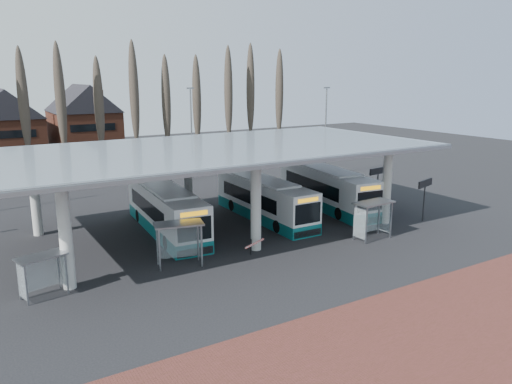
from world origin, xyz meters
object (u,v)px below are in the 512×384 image
shelter_1 (179,234)px  shelter_2 (372,212)px  shelter_0 (41,266)px  bus_3 (326,188)px  bus_2 (264,200)px  bus_1 (166,211)px

shelter_1 → shelter_2: size_ratio=1.07×
shelter_0 → shelter_2: (21.67, -1.92, 0.32)m
bus_3 → shelter_2: (-2.95, -8.72, 0.34)m
shelter_0 → shelter_2: bearing=-19.6°
bus_2 → shelter_2: 9.21m
bus_3 → shelter_2: bearing=-101.5°
bus_3 → shelter_1: bearing=-151.9°
bus_3 → shelter_2: 9.21m
bus_3 → bus_2: bearing=-170.1°
shelter_1 → shelter_2: (13.76, -2.32, -0.00)m
bus_1 → shelter_0: size_ratio=4.62×
bus_3 → shelter_1: (-16.71, -6.40, 0.34)m
bus_1 → shelter_2: size_ratio=4.13×
shelter_2 → shelter_0: bearing=172.1°
bus_2 → bus_3: (6.70, 0.32, 0.09)m
bus_3 → shelter_0: 25.54m
bus_2 → shelter_1: (-10.01, -6.08, 0.43)m
bus_1 → shelter_2: bus_1 is taller
bus_1 → shelter_1: bearing=-100.7°
shelter_0 → bus_1: bearing=22.3°
bus_1 → shelter_1: size_ratio=3.87×
bus_2 → shelter_2: (3.75, -8.40, 0.43)m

